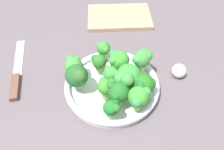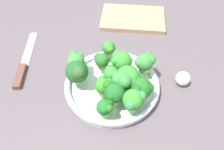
{
  "view_description": "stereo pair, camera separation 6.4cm",
  "coord_description": "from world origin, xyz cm",
  "views": [
    {
      "loc": [
        -5.8,
        45.38,
        53.6
      ],
      "look_at": [
        -2.63,
        3.13,
        6.11
      ],
      "focal_mm": 37.17,
      "sensor_mm": 36.0,
      "label": 1
    },
    {
      "loc": [
        -12.09,
        44.43,
        53.6
      ],
      "look_at": [
        -2.63,
        3.13,
        6.11
      ],
      "focal_mm": 37.17,
      "sensor_mm": 36.0,
      "label": 2
    }
  ],
  "objects": [
    {
      "name": "broccoli_floret_1",
      "position": [
        1.44,
        -1.57,
        6.24
      ],
      "size": [
        4.55,
        4.26,
        5.44
      ],
      "color": "#75B956",
      "rests_on": "bowl"
    },
    {
      "name": "bowl",
      "position": [
        -2.63,
        3.13,
        1.59
      ],
      "size": [
        27.34,
        27.34,
        3.11
      ],
      "color": "silver",
      "rests_on": "ground_plane"
    },
    {
      "name": "knife",
      "position": [
        26.93,
        0.55,
        0.55
      ],
      "size": [
        9.2,
        26.31,
        1.5
      ],
      "color": "silver",
      "rests_on": "ground_plane"
    },
    {
      "name": "broccoli_floret_8",
      "position": [
        -2.43,
        3.03,
        6.49
      ],
      "size": [
        4.63,
        4.68,
        5.58
      ],
      "color": "#75BB57",
      "rests_on": "bowl"
    },
    {
      "name": "broccoli_floret_11",
      "position": [
        -4.59,
        9.77,
        7.24
      ],
      "size": [
        5.89,
        5.59,
        6.82
      ],
      "color": "#9ACA67",
      "rests_on": "bowl"
    },
    {
      "name": "broccoli_floret_3",
      "position": [
        -6.85,
        4.99,
        7.72
      ],
      "size": [
        7.25,
        7.95,
        8.06
      ],
      "color": "#8EC76A",
      "rests_on": "bowl"
    },
    {
      "name": "broccoli_floret_4",
      "position": [
        -3.41,
        13.89,
        6.1
      ],
      "size": [
        4.42,
        4.53,
        5.07
      ],
      "color": "#85B65D",
      "rests_on": "bowl"
    },
    {
      "name": "broccoli_floret_10",
      "position": [
        -1.46,
        7.91,
        6.81
      ],
      "size": [
        4.83,
        4.64,
        6.07
      ],
      "color": "#7DB558",
      "rests_on": "bowl"
    },
    {
      "name": "broccoli_floret_5",
      "position": [
        -10.81,
        -2.69,
        7.28
      ],
      "size": [
        5.78,
        5.6,
        6.73
      ],
      "color": "#84C058",
      "rests_on": "bowl"
    },
    {
      "name": "broccoli_floret_0",
      "position": [
        -10.99,
        6.83,
        7.23
      ],
      "size": [
        6.63,
        5.93,
        7.03
      ],
      "color": "#A2CF69",
      "rests_on": "bowl"
    },
    {
      "name": "broccoli_floret_12",
      "position": [
        -9.84,
        11.19,
        7.4
      ],
      "size": [
        5.75,
        5.95,
        7.09
      ],
      "color": "#98D264",
      "rests_on": "bowl"
    },
    {
      "name": "ground_plane",
      "position": [
        0.0,
        0.0,
        -1.25
      ],
      "size": [
        130.0,
        130.0,
        2.5
      ],
      "primitive_type": "cube",
      "color": "#5A5055"
    },
    {
      "name": "broccoli_floret_2",
      "position": [
        0.53,
        -6.65,
        6.6
      ],
      "size": [
        4.25,
        4.44,
        5.93
      ],
      "color": "#9EC96D",
      "rests_on": "bowl"
    },
    {
      "name": "broccoli_floret_7",
      "position": [
        6.41,
        5.45,
        7.45
      ],
      "size": [
        6.28,
        6.36,
        7.54
      ],
      "color": "#7EBD50",
      "rests_on": "bowl"
    },
    {
      "name": "cutting_board",
      "position": [
        -2.86,
        -32.36,
        0.8
      ],
      "size": [
        26.39,
        19.59,
        1.6
      ],
      "primitive_type": "cube",
      "rotation": [
        0.0,
        0.0,
        0.13
      ],
      "color": "tan",
      "rests_on": "ground_plane"
    },
    {
      "name": "broccoli_floret_6",
      "position": [
        -4.14,
        -1.84,
        7.1
      ],
      "size": [
        5.83,
        5.8,
        6.81
      ],
      "color": "#7DBC54",
      "rests_on": "bowl"
    },
    {
      "name": "garlic_bulb",
      "position": [
        -22.46,
        -3.58,
        2.18
      ],
      "size": [
        4.36,
        4.36,
        4.36
      ],
      "primitive_type": "sphere",
      "color": "#F3DCD3",
      "rests_on": "ground_plane"
    },
    {
      "name": "broccoli_floret_9",
      "position": [
        8.28,
        1.34,
        7.26
      ],
      "size": [
        5.15,
        5.33,
        6.67
      ],
      "color": "#78C15E",
      "rests_on": "bowl"
    }
  ]
}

